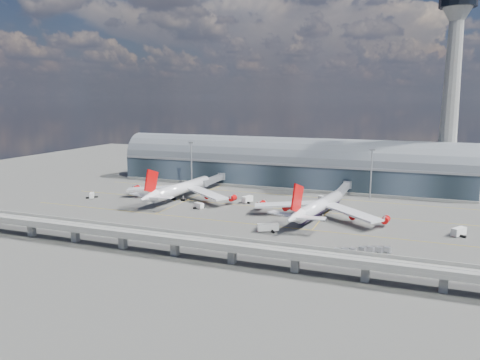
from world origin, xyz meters
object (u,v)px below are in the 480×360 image
(service_truck_0, at_px, (92,196))
(cargo_train_1, at_px, (375,250))
(service_truck_4, at_px, (247,199))
(service_truck_3, at_px, (459,232))
(floodlight_mast_right, at_px, (371,173))
(service_truck_2, at_px, (268,227))
(airliner_right, at_px, (318,207))
(cargo_train_0, at_px, (86,225))
(floodlight_mast_left, at_px, (191,163))
(cargo_train_2, at_px, (345,251))
(service_truck_1, at_px, (199,206))
(airliner_left, at_px, (180,189))
(service_truck_5, at_px, (323,199))
(control_tower, at_px, (451,95))

(service_truck_0, xyz_separation_m, cargo_train_1, (142.78, -35.76, -0.37))
(service_truck_4, bearing_deg, service_truck_3, 6.97)
(floodlight_mast_right, bearing_deg, service_truck_2, -112.71)
(airliner_right, bearing_deg, cargo_train_0, -142.12)
(service_truck_3, bearing_deg, floodlight_mast_left, -166.48)
(service_truck_2, bearing_deg, floodlight_mast_right, -50.92)
(floodlight_mast_right, xyz_separation_m, service_truck_4, (-54.91, -29.02, -11.99))
(service_truck_2, height_order, service_truck_4, service_truck_4)
(service_truck_4, relative_size, cargo_train_2, 0.78)
(service_truck_1, relative_size, service_truck_2, 0.63)
(airliner_right, bearing_deg, floodlight_mast_right, 79.80)
(airliner_left, distance_m, service_truck_5, 71.33)
(service_truck_3, bearing_deg, cargo_train_0, -129.02)
(service_truck_2, relative_size, service_truck_5, 1.45)
(service_truck_3, bearing_deg, cargo_train_2, -100.97)
(cargo_train_2, bearing_deg, service_truck_2, 85.89)
(service_truck_3, bearing_deg, control_tower, 126.18)
(control_tower, height_order, cargo_train_0, control_tower)
(floodlight_mast_right, height_order, cargo_train_2, floodlight_mast_right)
(service_truck_5, bearing_deg, service_truck_3, -90.92)
(service_truck_4, height_order, cargo_train_1, service_truck_4)
(airliner_left, bearing_deg, service_truck_2, -28.30)
(floodlight_mast_right, height_order, service_truck_3, floodlight_mast_right)
(floodlight_mast_left, distance_m, airliner_right, 96.38)
(control_tower, bearing_deg, floodlight_mast_left, -168.28)
(airliner_left, distance_m, cargo_train_2, 104.41)
(service_truck_1, bearing_deg, cargo_train_1, -87.57)
(service_truck_1, distance_m, cargo_train_2, 82.66)
(floodlight_mast_left, bearing_deg, service_truck_3, -21.06)
(service_truck_0, bearing_deg, airliner_right, -34.00)
(control_tower, bearing_deg, airliner_left, -152.93)
(floodlight_mast_left, distance_m, cargo_train_0, 93.93)
(airliner_right, relative_size, cargo_train_2, 7.73)
(cargo_train_0, bearing_deg, cargo_train_2, -105.13)
(floodlight_mast_left, xyz_separation_m, cargo_train_2, (101.09, -88.31, -12.72))
(control_tower, distance_m, airliner_left, 146.36)
(cargo_train_2, bearing_deg, service_truck_4, 65.83)
(control_tower, relative_size, service_truck_2, 12.46)
(floodlight_mast_right, bearing_deg, service_truck_1, -145.70)
(cargo_train_0, bearing_deg, airliner_left, -28.35)
(control_tower, height_order, airliner_right, control_tower)
(control_tower, distance_m, cargo_train_0, 187.89)
(cargo_train_1, xyz_separation_m, cargo_train_2, (-9.07, -4.82, -0.02))
(airliner_right, bearing_deg, service_truck_1, -169.48)
(airliner_right, distance_m, service_truck_0, 116.21)
(service_truck_3, bearing_deg, service_truck_1, -147.57)
(control_tower, distance_m, airliner_right, 102.42)
(airliner_left, relative_size, cargo_train_1, 5.90)
(service_truck_0, height_order, service_truck_1, service_truck_1)
(control_tower, height_order, airliner_left, control_tower)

